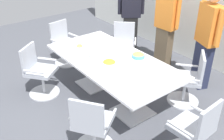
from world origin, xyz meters
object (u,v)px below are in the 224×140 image
person_standing_0 (131,13)px  office_chair_4 (39,73)px  napkin_pile (123,48)px  office_chair_1 (189,81)px  person_standing_1 (166,24)px  conference_table (112,66)px  office_chair_0 (194,133)px  donut_platter (88,46)px  plate_stack (96,55)px  office_chair_5 (92,127)px  office_chair_2 (123,47)px  snack_bowl_chips_orange (109,63)px  person_standing_2 (207,39)px  office_chair_3 (64,45)px  snack_bowl_cookies (138,55)px

person_standing_0 → office_chair_4: bearing=46.5°
office_chair_4 → napkin_pile: 1.55m
office_chair_1 → person_standing_1: size_ratio=0.51×
conference_table → person_standing_0: 2.14m
office_chair_4 → office_chair_0: bearing=71.2°
donut_platter → plate_stack: 0.44m
office_chair_5 → person_standing_1: size_ratio=0.51×
office_chair_1 → person_standing_0: size_ratio=0.53×
office_chair_2 → snack_bowl_chips_orange: 1.56m
office_chair_0 → office_chair_1: (-0.82, 0.95, 0.00)m
office_chair_5 → person_standing_2: 2.58m
office_chair_5 → snack_bowl_chips_orange: size_ratio=4.11×
office_chair_2 → office_chair_4: bearing=41.9°
office_chair_4 → person_standing_2: 2.99m
person_standing_0 → person_standing_1: 1.08m
office_chair_4 → conference_table: bearing=98.2°
conference_table → office_chair_2: (-0.85, 0.95, -0.22)m
office_chair_0 → office_chair_4: size_ratio=1.00×
office_chair_0 → office_chair_2: 2.73m
office_chair_1 → donut_platter: (-1.56, -0.98, 0.36)m
person_standing_0 → office_chair_5: bearing=76.2°
office_chair_3 → snack_bowl_cookies: bearing=90.8°
office_chair_3 → napkin_pile: (1.53, 0.38, 0.39)m
office_chair_4 → napkin_pile: (0.71, 1.32, 0.39)m
office_chair_3 → person_standing_1: size_ratio=0.51×
office_chair_4 → napkin_pile: size_ratio=4.63×
office_chair_2 → office_chair_3: (-0.86, -0.95, 0.00)m
plate_stack → person_standing_2: bearing=61.5°
person_standing_1 → plate_stack: (0.06, -1.76, -0.16)m
office_chair_1 → plate_stack: (-1.13, -1.10, 0.37)m
conference_table → office_chair_3: office_chair_3 is taller
snack_bowl_chips_orange → napkin_pile: snack_bowl_chips_orange is taller
person_standing_2 → plate_stack: person_standing_2 is taller
snack_bowl_chips_orange → donut_platter: (-0.83, 0.13, -0.03)m
office_chair_0 → snack_bowl_chips_orange: bearing=92.9°
person_standing_1 → snack_bowl_cookies: size_ratio=8.30×
person_standing_2 → person_standing_0: bearing=21.4°
office_chair_2 → person_standing_2: bearing=154.5°
office_chair_5 → person_standing_2: (-0.16, 2.51, 0.55)m
office_chair_1 → office_chair_5: bearing=138.5°
office_chair_4 → donut_platter: office_chair_4 is taller
office_chair_2 → office_chair_5: same height
person_standing_1 → napkin_pile: person_standing_1 is taller
office_chair_1 → office_chair_5: size_ratio=1.00×
conference_table → snack_bowl_cookies: bearing=61.9°
donut_platter → office_chair_4: bearing=-103.2°
office_chair_5 → donut_platter: (-1.51, 0.92, 0.36)m
office_chair_5 → napkin_pile: bearing=91.8°
person_standing_1 → person_standing_2: bearing=174.8°
napkin_pile → conference_table: bearing=-65.3°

